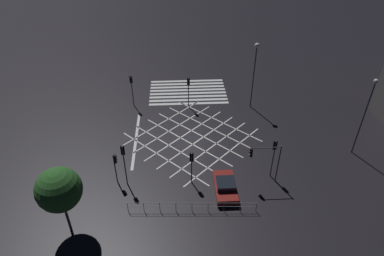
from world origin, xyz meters
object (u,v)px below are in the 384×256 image
(traffic_light_median_south, at_px, (188,86))
(traffic_light_ne_main, at_px, (115,163))
(traffic_light_median_north, at_px, (192,161))
(waiting_car, at_px, (225,186))
(traffic_light_nw_main, at_px, (264,156))
(traffic_light_ne_cross, at_px, (124,157))
(street_tree_near, at_px, (59,190))
(traffic_light_nw_cross, at_px, (274,151))
(street_lamp_west, at_px, (367,108))
(street_lamp_east, at_px, (255,61))
(traffic_light_se_cross, at_px, (131,85))

(traffic_light_median_south, bearing_deg, traffic_light_ne_main, -28.89)
(traffic_light_median_north, relative_size, waiting_car, 0.88)
(traffic_light_ne_main, bearing_deg, traffic_light_nw_main, -3.23)
(traffic_light_ne_cross, bearing_deg, street_tree_near, 140.80)
(traffic_light_nw_cross, height_order, street_lamp_west, street_lamp_west)
(traffic_light_nw_main, distance_m, street_lamp_west, 11.54)
(traffic_light_nw_cross, bearing_deg, street_tree_near, 106.95)
(traffic_light_ne_cross, xyz_separation_m, traffic_light_ne_main, (0.89, -0.30, -0.85))
(traffic_light_ne_main, bearing_deg, street_tree_near, -121.08)
(traffic_light_nw_main, bearing_deg, street_lamp_west, -160.00)
(traffic_light_nw_cross, distance_m, waiting_car, 5.53)
(waiting_car, bearing_deg, street_lamp_west, -70.87)
(street_lamp_west, xyz_separation_m, waiting_car, (14.08, 4.88, -4.86))
(traffic_light_nw_main, distance_m, traffic_light_nw_cross, 1.45)
(street_lamp_west, xyz_separation_m, street_tree_near, (27.22, 8.44, -1.00))
(traffic_light_median_south, bearing_deg, traffic_light_nw_cross, 29.11)
(traffic_light_nw_cross, height_order, street_tree_near, street_tree_near)
(traffic_light_ne_cross, height_order, waiting_car, traffic_light_ne_cross)
(traffic_light_ne_main, xyz_separation_m, street_lamp_east, (-15.11, -12.82, 3.91))
(street_lamp_east, bearing_deg, traffic_light_nw_cross, 87.52)
(traffic_light_median_south, xyz_separation_m, street_tree_near, (10.48, 18.50, 1.54))
(traffic_light_median_south, bearing_deg, street_lamp_west, 59.00)
(traffic_light_median_south, distance_m, street_lamp_west, 19.69)
(street_lamp_east, height_order, street_tree_near, street_lamp_east)
(traffic_light_ne_main, bearing_deg, traffic_light_nw_cross, 0.34)
(traffic_light_nw_cross, xyz_separation_m, street_lamp_west, (-9.45, -3.03, 2.46))
(traffic_light_ne_cross, distance_m, street_tree_near, 6.61)
(street_tree_near, bearing_deg, street_lamp_east, -135.26)
(traffic_light_ne_cross, height_order, street_lamp_west, street_lamp_west)
(traffic_light_ne_cross, height_order, street_tree_near, street_tree_near)
(traffic_light_se_cross, height_order, street_lamp_east, street_lamp_east)
(traffic_light_median_south, relative_size, traffic_light_ne_cross, 0.91)
(traffic_light_ne_main, bearing_deg, traffic_light_median_south, 61.11)
(traffic_light_median_north, bearing_deg, traffic_light_ne_main, 86.52)
(traffic_light_se_cross, distance_m, street_lamp_east, 15.20)
(street_tree_near, bearing_deg, traffic_light_nw_cross, -163.05)
(traffic_light_nw_main, height_order, waiting_car, traffic_light_nw_main)
(traffic_light_ne_cross, relative_size, street_lamp_west, 0.52)
(waiting_car, bearing_deg, traffic_light_se_cross, 31.81)
(traffic_light_se_cross, bearing_deg, street_lamp_west, 65.80)
(street_lamp_west, bearing_deg, street_tree_near, 17.23)
(street_lamp_west, bearing_deg, traffic_light_median_north, 11.69)
(traffic_light_median_south, distance_m, traffic_light_nw_cross, 14.98)
(traffic_light_median_south, height_order, street_lamp_east, street_lamp_east)
(street_lamp_east, xyz_separation_m, street_tree_near, (18.32, 18.15, -1.79))
(street_lamp_west, relative_size, waiting_car, 2.12)
(traffic_light_median_north, relative_size, traffic_light_ne_main, 1.08)
(traffic_light_nw_main, relative_size, street_lamp_west, 0.49)
(traffic_light_ne_cross, relative_size, street_lamp_east, 0.53)
(traffic_light_median_south, height_order, traffic_light_nw_cross, traffic_light_nw_cross)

